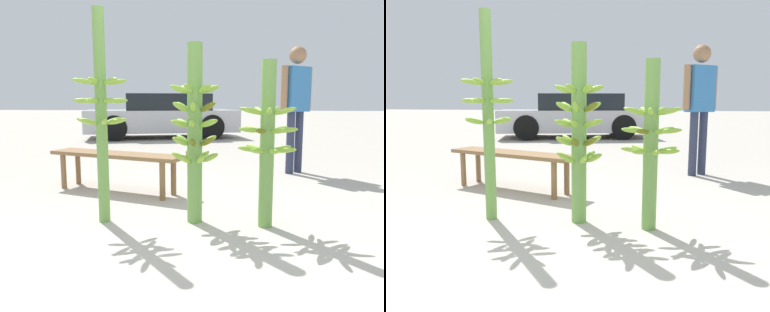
% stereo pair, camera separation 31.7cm
% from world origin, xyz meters
% --- Properties ---
extents(ground_plane, '(80.00, 80.00, 0.00)m').
position_xyz_m(ground_plane, '(0.00, 0.00, 0.00)').
color(ground_plane, '#B2AA9E').
extents(banana_stalk_left, '(0.43, 0.43, 1.73)m').
position_xyz_m(banana_stalk_left, '(-0.75, 0.39, 0.90)').
color(banana_stalk_left, '#6B9E47').
rests_on(banana_stalk_left, ground_plane).
extents(banana_stalk_center, '(0.41, 0.42, 1.46)m').
position_xyz_m(banana_stalk_center, '(0.01, 0.47, 0.76)').
color(banana_stalk_center, '#6B9E47').
rests_on(banana_stalk_center, ground_plane).
extents(banana_stalk_right, '(0.46, 0.46, 1.31)m').
position_xyz_m(banana_stalk_right, '(0.58, 0.42, 0.69)').
color(banana_stalk_right, '#6B9E47').
rests_on(banana_stalk_right, ground_plane).
extents(vendor_person, '(0.50, 0.45, 1.74)m').
position_xyz_m(vendor_person, '(1.16, 2.79, 1.06)').
color(vendor_person, '#2D334C').
rests_on(vendor_person, ground_plane).
extents(market_bench, '(1.62, 0.82, 0.44)m').
position_xyz_m(market_bench, '(-0.98, 1.44, 0.37)').
color(market_bench, olive).
rests_on(market_bench, ground_plane).
extents(parked_car, '(4.42, 2.84, 1.21)m').
position_xyz_m(parked_car, '(-1.68, 7.81, 0.60)').
color(parked_car, '#B7B7BC').
rests_on(parked_car, ground_plane).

